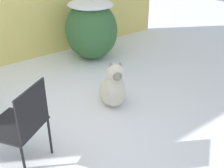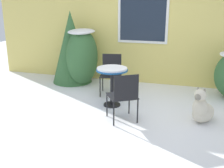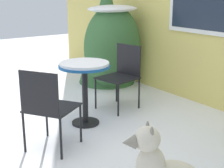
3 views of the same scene
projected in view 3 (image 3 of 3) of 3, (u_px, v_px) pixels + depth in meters
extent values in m
plane|color=white|center=(67.00, 141.00, 3.75)|extent=(16.00, 16.00, 0.00)
ellipsoid|color=#386638|center=(113.00, 47.00, 5.59)|extent=(0.71, 1.01, 1.36)
ellipsoid|color=white|center=(113.00, 9.00, 5.43)|extent=(0.60, 0.86, 0.12)
cone|color=#386638|center=(107.00, 32.00, 5.86)|extent=(0.98, 0.98, 1.77)
cylinder|color=black|center=(86.00, 122.00, 4.23)|extent=(0.34, 0.34, 0.03)
cylinder|color=black|center=(85.00, 95.00, 4.14)|extent=(0.07, 0.07, 0.69)
cylinder|color=#195699|center=(84.00, 66.00, 4.04)|extent=(0.61, 0.61, 0.03)
cylinder|color=white|center=(84.00, 64.00, 4.03)|extent=(0.59, 0.59, 0.03)
cube|color=black|center=(117.00, 78.00, 4.65)|extent=(0.54, 0.54, 0.02)
cube|color=black|center=(128.00, 60.00, 4.74)|extent=(0.42, 0.10, 0.42)
cylinder|color=black|center=(96.00, 94.00, 4.70)|extent=(0.02, 0.02, 0.43)
cylinder|color=black|center=(118.00, 101.00, 4.42)|extent=(0.02, 0.02, 0.43)
cylinder|color=black|center=(117.00, 88.00, 4.99)|extent=(0.02, 0.02, 0.43)
cylinder|color=black|center=(139.00, 93.00, 4.71)|extent=(0.02, 0.02, 0.43)
cube|color=black|center=(52.00, 108.00, 3.50)|extent=(0.64, 0.64, 0.02)
cube|color=black|center=(39.00, 93.00, 3.24)|extent=(0.36, 0.24, 0.42)
cylinder|color=black|center=(81.00, 123.00, 3.67)|extent=(0.02, 0.02, 0.43)
cylinder|color=black|center=(47.00, 118.00, 3.82)|extent=(0.02, 0.02, 0.43)
cylinder|color=black|center=(61.00, 139.00, 3.29)|extent=(0.02, 0.02, 0.43)
cylinder|color=black|center=(24.00, 133.00, 3.44)|extent=(0.02, 0.02, 0.43)
ellipsoid|color=beige|center=(151.00, 167.00, 2.62)|extent=(0.33, 0.32, 0.35)
sphere|color=beige|center=(147.00, 139.00, 2.55)|extent=(0.20, 0.20, 0.20)
cone|color=gray|center=(128.00, 142.00, 2.53)|extent=(0.14, 0.14, 0.11)
ellipsoid|color=gray|center=(148.00, 127.00, 2.59)|extent=(0.05, 0.04, 0.09)
ellipsoid|color=gray|center=(152.00, 133.00, 2.48)|extent=(0.05, 0.04, 0.09)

